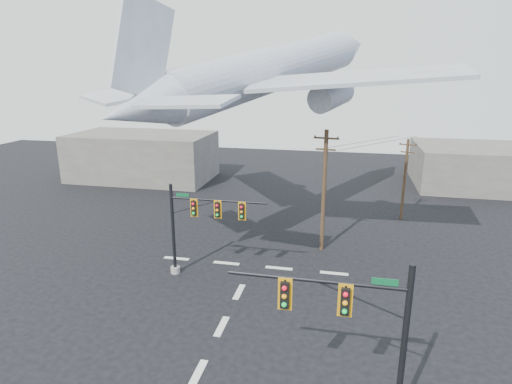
% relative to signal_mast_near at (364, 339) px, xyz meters
% --- Properties ---
extents(ground, '(120.00, 120.00, 0.00)m').
position_rel_signal_mast_near_xyz_m(ground, '(-7.43, 1.27, -3.88)').
color(ground, black).
rests_on(ground, ground).
extents(lane_markings, '(14.00, 21.20, 0.01)m').
position_rel_signal_mast_near_xyz_m(lane_markings, '(-7.43, 6.61, -3.87)').
color(lane_markings, silver).
rests_on(lane_markings, ground).
extents(signal_mast_near, '(7.33, 0.79, 7.19)m').
position_rel_signal_mast_near_xyz_m(signal_mast_near, '(0.00, 0.00, 0.00)').
color(signal_mast_near, gray).
rests_on(signal_mast_near, ground).
extents(signal_mast_far, '(6.99, 0.72, 6.59)m').
position_rel_signal_mast_near_xyz_m(signal_mast_far, '(-10.87, 10.93, -0.13)').
color(signal_mast_far, gray).
rests_on(signal_mast_far, ground).
extents(utility_pole_a, '(1.94, 0.44, 9.70)m').
position_rel_signal_mast_near_xyz_m(utility_pole_a, '(-2.61, 17.37, 1.19)').
color(utility_pole_a, '#49321F').
rests_on(utility_pole_a, ground).
extents(utility_pole_b, '(1.53, 0.62, 7.85)m').
position_rel_signal_mast_near_xyz_m(utility_pole_b, '(4.47, 26.32, 0.23)').
color(utility_pole_b, '#49321F').
rests_on(utility_pole_b, ground).
extents(power_lines, '(8.68, 8.97, 0.03)m').
position_rel_signal_mast_near_xyz_m(power_lines, '(0.92, 21.84, 4.26)').
color(power_lines, black).
extents(airliner, '(27.85, 30.46, 8.66)m').
position_rel_signal_mast_near_xyz_m(airliner, '(-7.28, 20.33, 10.07)').
color(airliner, silver).
extents(building_left, '(18.00, 10.00, 6.00)m').
position_rel_signal_mast_near_xyz_m(building_left, '(-27.43, 36.27, -0.88)').
color(building_left, slate).
rests_on(building_left, ground).
extents(building_right, '(14.00, 12.00, 5.00)m').
position_rel_signal_mast_near_xyz_m(building_right, '(14.57, 41.27, -1.38)').
color(building_right, slate).
rests_on(building_right, ground).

